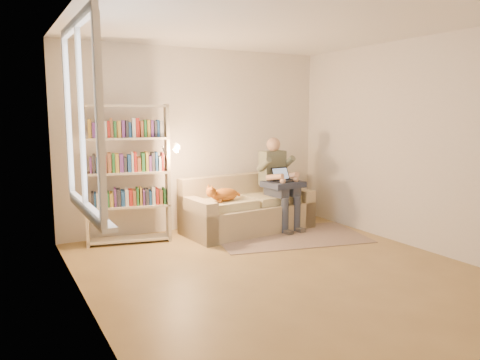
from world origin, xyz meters
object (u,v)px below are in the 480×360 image
cat (225,194)px  bookshelf (128,167)px  sofa (247,211)px  laptop (280,178)px  person (278,178)px

cat → bookshelf: bearing=159.9°
cat → bookshelf: 1.33m
sofa → laptop: 0.68m
sofa → person: bearing=-17.8°
bookshelf → cat: bearing=-2.8°
sofa → laptop: size_ratio=6.29×
laptop → bookshelf: (-2.10, 0.39, 0.23)m
sofa → person: size_ratio=1.44×
sofa → cat: sofa is taller
cat → person: bearing=-1.7°
sofa → bookshelf: size_ratio=1.06×
laptop → person: bearing=70.8°
cat → laptop: laptop is taller
sofa → cat: size_ratio=3.25×
person → sofa: bearing=162.2°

